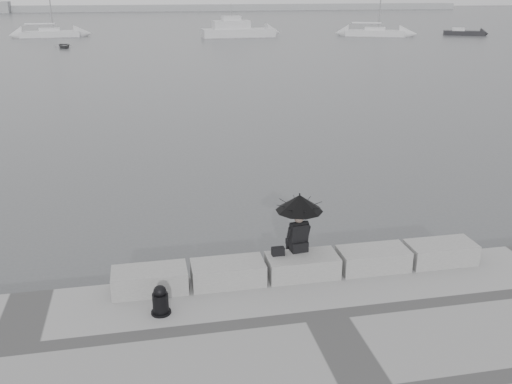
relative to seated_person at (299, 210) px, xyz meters
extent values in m
plane|color=#484A4D|center=(0.02, 0.15, -1.98)|extent=(360.00, 360.00, 0.00)
cube|color=gray|center=(-3.38, -0.30, -1.23)|extent=(1.60, 0.80, 0.50)
cube|color=gray|center=(-1.68, -0.30, -1.23)|extent=(1.60, 0.80, 0.50)
cube|color=gray|center=(0.02, -0.30, -1.23)|extent=(1.60, 0.80, 0.50)
cube|color=gray|center=(1.72, -0.30, -1.23)|extent=(1.60, 0.80, 0.50)
cube|color=gray|center=(3.42, -0.30, -1.23)|extent=(1.60, 0.80, 0.50)
sphere|color=#726056|center=(0.00, 0.02, -0.20)|extent=(0.21, 0.21, 0.21)
cylinder|color=black|center=(0.00, 0.01, -0.13)|extent=(0.02, 0.02, 1.00)
cone|color=black|center=(0.00, 0.01, 0.18)|extent=(1.07, 1.07, 0.37)
sphere|color=black|center=(0.00, 0.01, 0.39)|extent=(0.04, 0.04, 0.04)
cube|color=black|center=(-0.52, -0.15, -0.89)|extent=(0.29, 0.16, 0.18)
cylinder|color=black|center=(-3.19, -1.27, -1.45)|extent=(0.40, 0.40, 0.06)
cylinder|color=black|center=(-3.19, -1.27, -1.26)|extent=(0.32, 0.32, 0.45)
sphere|color=black|center=(-3.19, -1.27, -0.98)|extent=(0.26, 0.26, 0.26)
cube|color=#989B9D|center=(0.02, 155.15, -1.18)|extent=(180.00, 6.00, 1.60)
cube|color=silver|center=(-15.04, 73.58, -1.63)|extent=(8.00, 3.29, 0.90)
cube|color=silver|center=(-15.04, 73.58, -1.03)|extent=(2.89, 1.91, 0.50)
cylinder|color=gray|center=(-15.04, 73.58, -0.38)|extent=(4.35, 0.61, 0.10)
cube|color=silver|center=(29.32, 66.12, -1.63)|extent=(8.38, 5.36, 0.90)
cube|color=silver|center=(29.32, 66.12, -1.03)|extent=(3.23, 2.58, 0.50)
cylinder|color=gray|center=(29.32, 66.12, -0.38)|extent=(4.23, 1.86, 0.10)
cube|color=silver|center=(10.38, 68.43, -1.48)|extent=(10.03, 3.29, 1.20)
cube|color=silver|center=(10.38, 68.43, -0.38)|extent=(5.05, 2.44, 1.20)
cube|color=silver|center=(10.38, 68.43, 0.52)|extent=(2.55, 1.72, 0.60)
cylinder|color=gray|center=(10.38, 68.43, 1.62)|extent=(0.08, 0.08, 1.60)
cube|color=black|center=(42.39, 65.03, -1.73)|extent=(5.69, 3.79, 0.70)
cube|color=silver|center=(42.39, 65.03, -1.23)|extent=(2.01, 1.79, 0.50)
imported|color=slate|center=(-11.53, 58.24, -1.74)|extent=(3.00, 1.76, 0.48)
camera|label=1|loc=(-3.29, -11.39, 4.74)|focal=40.00mm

